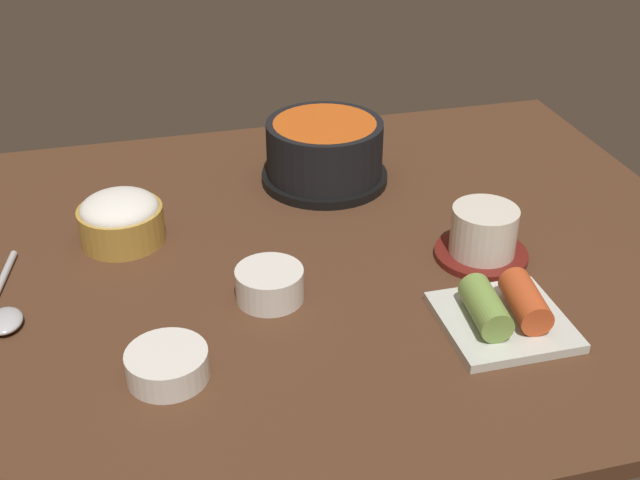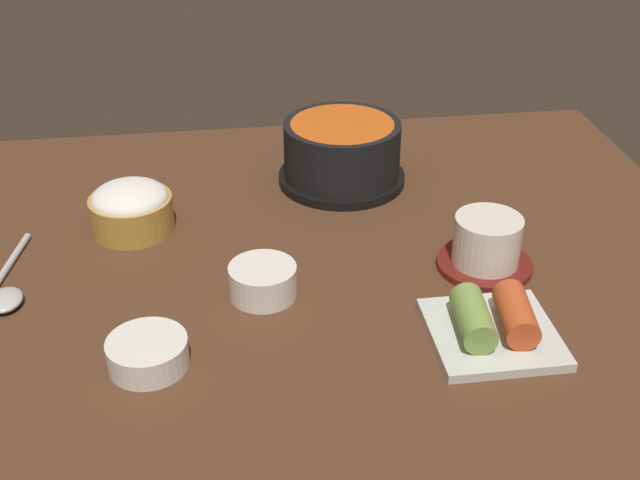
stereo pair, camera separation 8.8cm
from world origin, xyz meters
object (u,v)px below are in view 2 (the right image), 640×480
Objects in this scene: stone_pot at (342,152)px; rice_bowl at (131,207)px; side_bowl_near at (148,352)px; spoon at (6,290)px; banchan_cup_center at (263,280)px; kimchi_plate at (493,325)px; tea_cup_with_saucer at (487,245)px.

stone_pot is 1.71× the size of rice_bowl.
side_bowl_near is 0.48× the size of spoon.
banchan_cup_center is 0.59× the size of kimchi_plate.
tea_cup_with_saucer is at bearing 4.47° from banchan_cup_center.
banchan_cup_center is (-25.22, -1.97, -1.07)cm from tea_cup_with_saucer.
rice_bowl is 0.93× the size of tea_cup_with_saucer.
stone_pot is at bearing 55.55° from side_bowl_near.
banchan_cup_center is at bearing -116.51° from stone_pot.
side_bowl_near is at bearing -83.72° from rice_bowl.
kimchi_plate is 33.71cm from side_bowl_near.
rice_bowl is 1.29× the size of side_bowl_near.
spoon is (-49.39, 14.44, -1.01)cm from kimchi_plate.
tea_cup_with_saucer is at bearing 18.19° from side_bowl_near.
tea_cup_with_saucer is 25.32cm from banchan_cup_center.
banchan_cup_center is 24.44cm from kimchi_plate.
tea_cup_with_saucer is (12.57, -23.37, -1.36)cm from stone_pot.
stone_pot is 28.80cm from rice_bowl.
kimchi_plate is 0.77× the size of spoon.
side_bowl_near is at bearing 179.17° from kimchi_plate.
stone_pot reaches higher than rice_bowl.
side_bowl_near is 21.01cm from spoon.
tea_cup_with_saucer is at bearing 75.69° from kimchi_plate.
spoon is (-12.79, -12.32, -2.43)cm from rice_bowl.
kimchi_plate is at bearing -0.83° from side_bowl_near.
rice_bowl is 1.37× the size of banchan_cup_center.
rice_bowl is 0.80× the size of kimchi_plate.
banchan_cup_center is 27.69cm from spoon.
spoon is (-15.68, 13.95, -0.92)cm from side_bowl_near.
banchan_cup_center is 0.94× the size of side_bowl_near.
tea_cup_with_saucer is 0.86× the size of kimchi_plate.
stone_pot is 26.58cm from tea_cup_with_saucer.
banchan_cup_center is at bearing -7.88° from spoon.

